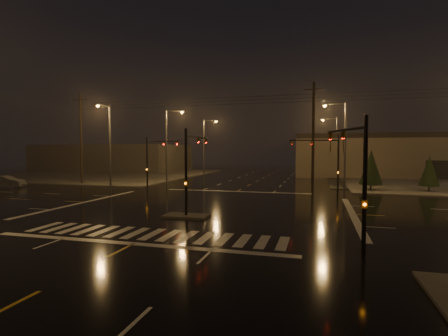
{
  "coord_description": "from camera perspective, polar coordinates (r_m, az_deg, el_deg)",
  "views": [
    {
      "loc": [
        8.64,
        -25.97,
        4.57
      ],
      "look_at": [
        0.79,
        2.84,
        3.0
      ],
      "focal_mm": 28.0,
      "sensor_mm": 36.0,
      "label": 1
    }
  ],
  "objects": [
    {
      "name": "conifer_1",
      "position": [
        43.27,
        30.5,
        -0.43
      ],
      "size": [
        2.04,
        2.04,
        3.89
      ],
      "color": "black",
      "rests_on": "ground"
    },
    {
      "name": "stop_bar_far",
      "position": [
        38.24,
        2.07,
        -3.85
      ],
      "size": [
        16.0,
        0.5,
        0.01
      ],
      "primitive_type": "cube",
      "color": "beige",
      "rests_on": "ground"
    },
    {
      "name": "sidewalk_nw",
      "position": [
        68.17,
        -19.34,
        -0.96
      ],
      "size": [
        36.0,
        36.0,
        0.12
      ],
      "primitive_type": "cube",
      "color": "#413F3A",
      "rests_on": "ground"
    },
    {
      "name": "streetlight_2",
      "position": [
        63.18,
        -3.06,
        4.12
      ],
      "size": [
        2.77,
        0.32,
        10.0
      ],
      "color": "#38383A",
      "rests_on": "ground"
    },
    {
      "name": "streetlight_3",
      "position": [
        42.07,
        18.75,
        4.53
      ],
      "size": [
        2.77,
        0.32,
        10.0
      ],
      "color": "#38383A",
      "rests_on": "ground"
    },
    {
      "name": "signal_mast_se",
      "position": [
        16.32,
        20.78,
        -0.2
      ],
      "size": [
        1.55,
        3.87,
        6.0
      ],
      "color": "black",
      "rests_on": "ground"
    },
    {
      "name": "signal_mast_ne",
      "position": [
        36.13,
        16.6,
        1.65
      ],
      "size": [
        4.84,
        1.86,
        6.0
      ],
      "color": "black",
      "rests_on": "ground"
    },
    {
      "name": "signal_mast_median",
      "position": [
        24.49,
        -5.44,
        1.08
      ],
      "size": [
        0.25,
        4.59,
        6.0
      ],
      "color": "black",
      "rests_on": "ground"
    },
    {
      "name": "conifer_0",
      "position": [
        42.08,
        22.87,
        0.14
      ],
      "size": [
        2.48,
        2.48,
        4.58
      ],
      "color": "black",
      "rests_on": "ground"
    },
    {
      "name": "ground",
      "position": [
        27.75,
        -3.15,
        -6.47
      ],
      "size": [
        140.0,
        140.0,
        0.0
      ],
      "primitive_type": "plane",
      "color": "black",
      "rests_on": "ground"
    },
    {
      "name": "car_crossing",
      "position": [
        49.87,
        -32.07,
        -1.88
      ],
      "size": [
        4.61,
        2.47,
        1.44
      ],
      "primitive_type": "imported",
      "rotation": [
        0.0,
        0.0,
        1.8
      ],
      "color": "slate",
      "rests_on": "ground"
    },
    {
      "name": "stop_bar_near",
      "position": [
        17.88,
        -14.58,
        -11.87
      ],
      "size": [
        16.0,
        0.5,
        0.01
      ],
      "primitive_type": "cube",
      "color": "beige",
      "rests_on": "ground"
    },
    {
      "name": "median_island",
      "position": [
        24.04,
        -6.18,
        -7.78
      ],
      "size": [
        3.0,
        1.6,
        0.15
      ],
      "primitive_type": "cube",
      "color": "#413F3A",
      "rests_on": "ground"
    },
    {
      "name": "signal_mast_nw",
      "position": [
        40.42,
        -11.44,
        1.84
      ],
      "size": [
        4.84,
        1.86,
        6.0
      ],
      "color": "black",
      "rests_on": "ground"
    },
    {
      "name": "utility_pole_0",
      "position": [
        50.39,
        -22.3,
        4.56
      ],
      "size": [
        2.2,
        0.32,
        12.0
      ],
      "color": "black",
      "rests_on": "ground"
    },
    {
      "name": "streetlight_4",
      "position": [
        62.04,
        17.63,
        4.0
      ],
      "size": [
        2.77,
        0.32,
        10.0
      ],
      "color": "#38383A",
      "rests_on": "ground"
    },
    {
      "name": "commercial_block",
      "position": [
        80.8,
        -17.47,
        1.61
      ],
      "size": [
        30.0,
        18.0,
        5.6
      ],
      "primitive_type": "cube",
      "color": "#45413D",
      "rests_on": "ground"
    },
    {
      "name": "crosswalk",
      "position": [
        19.59,
        -11.62,
        -10.53
      ],
      "size": [
        15.0,
        2.6,
        0.01
      ],
      "primitive_type": "cube",
      "color": "beige",
      "rests_on": "ground"
    },
    {
      "name": "utility_pole_1",
      "position": [
        40.01,
        14.36,
        5.15
      ],
      "size": [
        2.2,
        0.32,
        12.0
      ],
      "color": "black",
      "rests_on": "ground"
    },
    {
      "name": "streetlight_1",
      "position": [
        48.25,
        -9.06,
        4.43
      ],
      "size": [
        2.77,
        0.32,
        10.0
      ],
      "color": "#38383A",
      "rests_on": "ground"
    },
    {
      "name": "streetlight_5",
      "position": [
        44.61,
        -18.36,
        4.44
      ],
      "size": [
        0.32,
        2.77,
        10.0
      ],
      "color": "#38383A",
      "rests_on": "ground"
    }
  ]
}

